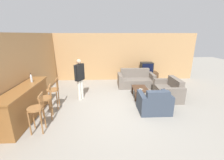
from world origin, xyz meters
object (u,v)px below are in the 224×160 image
object	(u,v)px
armchair_near	(154,103)
book_on_table	(141,89)
bottle	(31,78)
bar_chair_mid	(46,101)
loveseat_right	(169,91)
bar_chair_far	(53,92)
tv_unit	(146,77)
coffee_table	(140,89)
person_by_window	(80,77)
bar_chair_near	(36,111)
tv	(147,67)
couch_far	(136,80)

from	to	relation	value
armchair_near	book_on_table	xyz separation A→B (m)	(-0.21, 1.09, 0.10)
bottle	bar_chair_mid	bearing A→B (deg)	-42.54
bar_chair_mid	loveseat_right	xyz separation A→B (m)	(4.45, 1.37, -0.30)
bar_chair_far	loveseat_right	xyz separation A→B (m)	(4.45, 0.67, -0.30)
bar_chair_mid	tv_unit	distance (m)	5.54
coffee_table	person_by_window	world-z (taller)	person_by_window
coffee_table	bar_chair_near	bearing A→B (deg)	-146.37
person_by_window	bottle	bearing A→B (deg)	-147.67
bar_chair_mid	bottle	xyz separation A→B (m)	(-0.60, 0.55, 0.57)
loveseat_right	bottle	world-z (taller)	bottle
coffee_table	person_by_window	distance (m)	2.53
tv	bar_chair_far	bearing A→B (deg)	-144.08
bar_chair_near	armchair_near	distance (m)	3.60
armchair_near	tv_unit	world-z (taller)	armchair_near
armchair_near	tv	world-z (taller)	tv
coffee_table	book_on_table	world-z (taller)	book_on_table
coffee_table	bottle	bearing A→B (deg)	-165.97
bar_chair_mid	bottle	world-z (taller)	bottle
loveseat_right	tv	world-z (taller)	tv
bar_chair_near	person_by_window	bearing A→B (deg)	68.73
armchair_near	loveseat_right	distance (m)	1.49
bar_chair_mid	coffee_table	xyz separation A→B (m)	(3.28, 1.52, -0.27)
armchair_near	person_by_window	size ratio (longest dim) A/B	0.63
person_by_window	bar_chair_mid	bearing A→B (deg)	-119.54
armchair_near	tv	distance (m)	3.53
couch_far	armchair_near	size ratio (longest dim) A/B	1.71
bar_chair_mid	couch_far	xyz separation A→B (m)	(3.36, 2.85, -0.30)
bar_chair_far	book_on_table	bearing A→B (deg)	10.93
armchair_near	bar_chair_far	bearing A→B (deg)	172.52
couch_far	tv	bearing A→B (deg)	47.77
bar_chair_near	tv	xyz separation A→B (m)	(4.12, 4.35, 0.19)
bottle	book_on_table	xyz separation A→B (m)	(3.86, 0.78, -0.77)
bar_chair_mid	couch_far	distance (m)	4.42
bar_chair_near	tv_unit	size ratio (longest dim) A/B	0.89
bar_chair_near	loveseat_right	size ratio (longest dim) A/B	0.81
bar_chair_mid	tv_unit	world-z (taller)	bar_chair_mid
bar_chair_near	book_on_table	distance (m)	3.83
bar_chair_near	couch_far	bearing A→B (deg)	46.27
bar_chair_far	bottle	distance (m)	0.84
bar_chair_far	armchair_near	xyz separation A→B (m)	(3.47, -0.46, -0.30)
couch_far	person_by_window	world-z (taller)	person_by_window
couch_far	loveseat_right	xyz separation A→B (m)	(1.09, -1.48, -0.00)
couch_far	armchair_near	xyz separation A→B (m)	(0.11, -2.60, 0.00)
bar_chair_mid	person_by_window	distance (m)	1.70
bar_chair_near	tv	distance (m)	5.99
bar_chair_far	armchair_near	world-z (taller)	bar_chair_far
couch_far	coffee_table	size ratio (longest dim) A/B	2.02
bottle	tv_unit	bearing A→B (deg)	33.63
loveseat_right	person_by_window	distance (m)	3.68
bottle	book_on_table	bearing A→B (deg)	11.45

